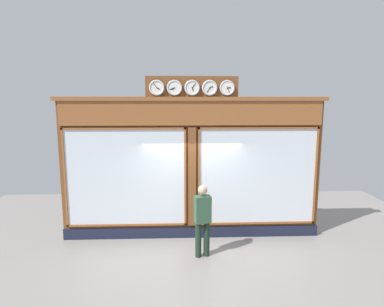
# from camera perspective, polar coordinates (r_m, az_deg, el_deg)

# --- Properties ---
(ground_plane) EXTENTS (14.00, 14.00, 0.00)m
(ground_plane) POSITION_cam_1_polar(r_m,az_deg,el_deg) (6.36, 1.12, -24.64)
(ground_plane) COLOR gray
(shop_facade) EXTENTS (6.79, 0.42, 4.16)m
(shop_facade) POSITION_cam_1_polar(r_m,az_deg,el_deg) (8.38, -0.04, -2.43)
(shop_facade) COLOR brown
(shop_facade) RESTS_ON ground_plane
(pedestrian) EXTENTS (0.40, 0.30, 1.69)m
(pedestrian) POSITION_cam_1_polar(r_m,az_deg,el_deg) (7.49, 1.87, -11.24)
(pedestrian) COLOR #1C2F21
(pedestrian) RESTS_ON ground_plane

